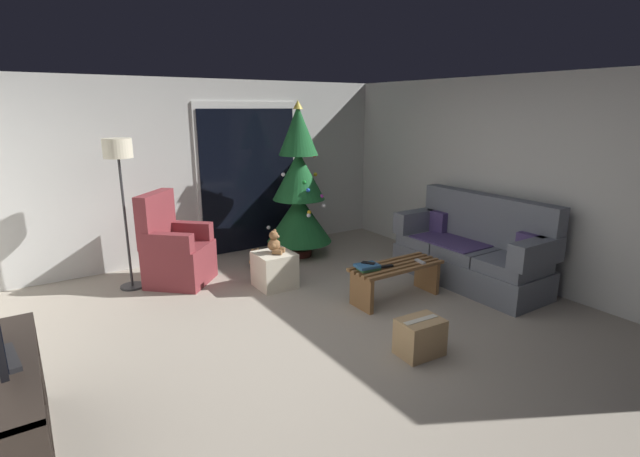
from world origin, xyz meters
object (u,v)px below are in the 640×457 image
object	(u,v)px
floor_lamp	(119,163)
teddy_bear_honey_by_tree	(256,260)
remote_silver	(420,261)
teddy_bear_chestnut	(275,243)
cardboard_box_taped_mid_floor	(420,337)
remote_black	(386,266)
ottoman	(275,270)
couch	(472,251)
coffee_table	(396,276)
media_shelf	(2,427)
armchair	(175,251)
cell_phone	(368,263)
book_stack	(368,267)
christmas_tree	(299,190)

from	to	relation	value
floor_lamp	teddy_bear_honey_by_tree	distance (m)	2.09
remote_silver	teddy_bear_chestnut	xyz separation A→B (m)	(-1.23, 1.18, 0.12)
floor_lamp	teddy_bear_honey_by_tree	world-z (taller)	floor_lamp
remote_silver	cardboard_box_taped_mid_floor	world-z (taller)	remote_silver
cardboard_box_taped_mid_floor	remote_black	bearing A→B (deg)	64.53
ottoman	couch	bearing A→B (deg)	-29.19
coffee_table	teddy_bear_honey_by_tree	bearing A→B (deg)	116.32
media_shelf	cardboard_box_taped_mid_floor	xyz separation A→B (m)	(3.04, -0.31, -0.17)
armchair	cardboard_box_taped_mid_floor	distance (m)	3.19
cell_phone	armchair	world-z (taller)	armchair
teddy_bear_chestnut	teddy_bear_honey_by_tree	xyz separation A→B (m)	(0.08, 0.71, -0.43)
cardboard_box_taped_mid_floor	armchair	bearing A→B (deg)	113.77
couch	remote_silver	xyz separation A→B (m)	(-0.90, -0.00, 0.03)
floor_lamp	cardboard_box_taped_mid_floor	distance (m)	3.78
armchair	media_shelf	size ratio (longest dim) A/B	0.81
couch	book_stack	size ratio (longest dim) A/B	7.25
coffee_table	ottoman	size ratio (longest dim) A/B	2.50
media_shelf	cardboard_box_taped_mid_floor	bearing A→B (deg)	-5.84
remote_silver	floor_lamp	xyz separation A→B (m)	(-2.70, 2.11, 1.08)
remote_silver	ottoman	xyz separation A→B (m)	(-1.24, 1.19, -0.22)
armchair	media_shelf	xyz separation A→B (m)	(-1.76, -2.60, -0.07)
remote_silver	teddy_bear_chestnut	distance (m)	1.71
book_stack	cardboard_box_taped_mid_floor	size ratio (longest dim) A/B	0.66
coffee_table	cell_phone	world-z (taller)	cell_phone
remote_black	floor_lamp	distance (m)	3.23
couch	armchair	size ratio (longest dim) A/B	1.72
couch	media_shelf	world-z (taller)	couch
floor_lamp	cardboard_box_taped_mid_floor	bearing A→B (deg)	-59.51
armchair	ottoman	size ratio (longest dim) A/B	2.57
armchair	remote_black	bearing A→B (deg)	-46.96
cell_phone	floor_lamp	distance (m)	3.03
armchair	media_shelf	world-z (taller)	armchair
couch	christmas_tree	bearing A→B (deg)	121.12
teddy_bear_honey_by_tree	cardboard_box_taped_mid_floor	world-z (taller)	cardboard_box_taped_mid_floor
christmas_tree	floor_lamp	distance (m)	2.40
teddy_bear_chestnut	teddy_bear_honey_by_tree	world-z (taller)	teddy_bear_chestnut
book_stack	armchair	distance (m)	2.40
floor_lamp	remote_black	bearing A→B (deg)	-41.64
remote_silver	ottoman	bearing A→B (deg)	145.17
christmas_tree	ottoman	world-z (taller)	christmas_tree
floor_lamp	book_stack	bearing A→B (deg)	-44.05
coffee_table	media_shelf	bearing A→B (deg)	-168.94
remote_silver	floor_lamp	distance (m)	3.59
armchair	cell_phone	bearing A→B (deg)	-49.40
remote_silver	cardboard_box_taped_mid_floor	xyz separation A→B (m)	(-0.91, -0.93, -0.26)
couch	floor_lamp	size ratio (longest dim) A/B	1.09
couch	armchair	world-z (taller)	armchair
coffee_table	remote_silver	world-z (taller)	remote_silver
teddy_bear_chestnut	teddy_bear_honey_by_tree	size ratio (longest dim) A/B	1.00
teddy_bear_chestnut	cardboard_box_taped_mid_floor	bearing A→B (deg)	-81.48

